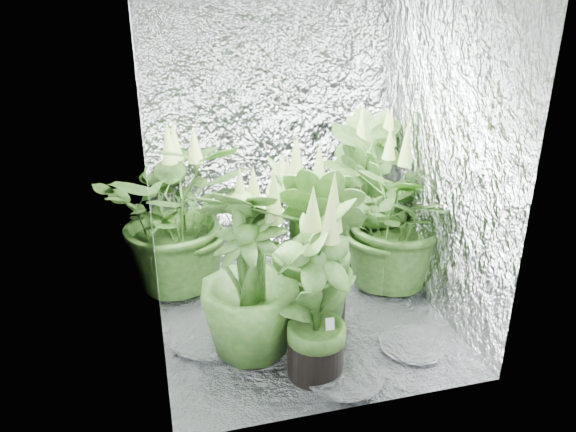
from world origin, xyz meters
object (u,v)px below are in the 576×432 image
Objects in this scene: plant_a at (178,214)px; plant_e at (392,215)px; plant_f at (317,292)px; plant_c at (369,195)px; plant_g at (319,251)px; plant_d at (250,275)px; circulation_fan at (363,242)px; plant_b at (292,238)px.

plant_e is (1.26, -0.32, -0.01)m from plant_a.
plant_e is at bearing 45.05° from plant_f.
plant_g is at bearing -130.41° from plant_c.
plant_e is at bearing 25.05° from plant_d.
plant_d is at bearing -162.79° from plant_g.
plant_d reaches higher than circulation_fan.
plant_g is (0.13, 0.37, 0.02)m from plant_f.
plant_b is at bearing -175.91° from plant_e.
plant_a and plant_g have the same top height.
plant_g is at bearing -76.47° from plant_b.
plant_a is at bearing 110.36° from plant_d.
plant_a reaches higher than plant_f.
plant_b reaches higher than circulation_fan.
plant_c is at bearing 49.59° from plant_g.
plant_c is (1.25, -0.00, 0.00)m from plant_a.
plant_e reaches higher than plant_d.
plant_d is 1.00× the size of plant_f.
plant_c is 1.23m from plant_f.
plant_g is (0.40, 0.12, 0.02)m from plant_d.
plant_f is at bearing -41.47° from plant_d.
plant_g reaches higher than plant_b.
plant_c is at bearing 56.30° from plant_f.
plant_f is at bearing -94.93° from plant_b.
plant_d is 1.33m from circulation_fan.
plant_a is 1.25m from plant_c.
plant_f is 3.16× the size of circulation_fan.
plant_e is 0.54m from circulation_fan.
plant_c is 0.86m from plant_g.
plant_g is 3.34× the size of circulation_fan.
plant_g is (-0.57, -0.33, -0.01)m from plant_e.
plant_a is 1.06× the size of plant_f.
plant_a is 0.83m from plant_d.
plant_a is 0.95m from plant_g.
plant_b is at bearing 103.53° from plant_g.
plant_d is at bearing -116.12° from circulation_fan.
plant_d reaches higher than plant_b.
plant_e is at bearing 4.09° from plant_b.
plant_b is at bearing -30.73° from plant_a.
plant_d is 0.95× the size of plant_g.
plant_c is 0.39m from circulation_fan.
plant_c reaches higher than plant_g.
plant_d is 3.17× the size of circulation_fan.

